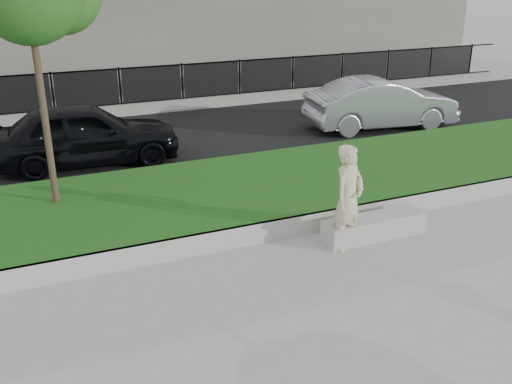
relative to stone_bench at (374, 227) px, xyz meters
name	(u,v)px	position (x,y,z in m)	size (l,w,h in m)	color
ground	(297,265)	(-1.84, -0.40, -0.21)	(90.00, 90.00, 0.00)	gray
grass_bank	(233,195)	(-1.84, 2.60, -0.01)	(34.00, 4.00, 0.40)	black
grass_kerb	(272,231)	(-1.84, 0.64, -0.01)	(34.00, 0.08, 0.40)	#98958E
street	(166,138)	(-1.84, 8.10, -0.19)	(34.00, 7.00, 0.04)	black
far_pavement	(133,105)	(-1.84, 12.60, -0.15)	(34.00, 3.00, 0.12)	gray
iron_fence	(139,97)	(-1.84, 11.60, 0.33)	(32.00, 0.30, 1.50)	slate
stone_bench	(374,227)	(0.00, 0.00, 0.00)	(2.05, 0.51, 0.42)	#98958E
man	(348,198)	(-0.72, -0.15, 0.76)	(0.71, 0.46, 1.94)	beige
book	(350,221)	(-0.55, 0.00, 0.22)	(0.20, 0.14, 0.02)	beige
car_dark	(85,134)	(-4.34, 6.45, 0.63)	(1.89, 4.69, 1.60)	black
car_silver	(381,104)	(4.62, 6.42, 0.60)	(1.63, 4.68, 1.54)	#9B9CA3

